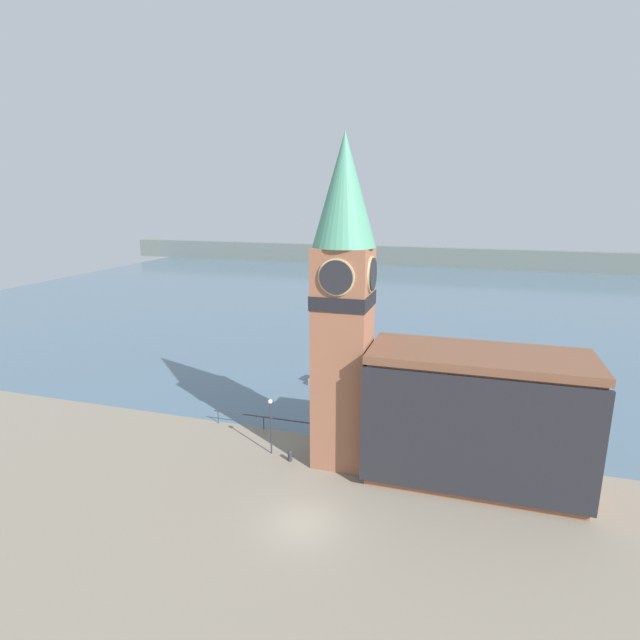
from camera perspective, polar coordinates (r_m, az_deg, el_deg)
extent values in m
plane|color=gray|center=(30.08, -1.97, -22.22)|extent=(160.00, 160.00, 0.00)
cube|color=slate|center=(95.33, 11.79, 2.87)|extent=(160.00, 120.00, 0.00)
cube|color=slate|center=(134.43, 13.46, 7.01)|extent=(180.00, 3.00, 5.00)
cube|color=#333338|center=(39.83, -6.47, -10.96)|extent=(8.51, 0.08, 0.08)
cylinder|color=#333338|center=(41.66, -11.55, -10.80)|extent=(0.07, 0.07, 1.05)
cylinder|color=#333338|center=(40.05, -6.45, -11.64)|extent=(0.07, 0.07, 1.05)
cylinder|color=#333338|center=(38.78, -0.95, -12.44)|extent=(0.07, 0.07, 1.05)
cube|color=#935B42|center=(32.99, 2.60, -4.47)|extent=(3.47, 3.47, 14.69)
cube|color=black|center=(31.97, 2.68, 2.30)|extent=(3.59, 3.59, 0.90)
cylinder|color=tan|center=(29.95, 1.87, 4.90)|extent=(2.28, 0.12, 2.28)
cylinder|color=#232328|center=(29.87, 1.83, 4.88)|extent=(2.07, 0.12, 2.07)
cylinder|color=tan|center=(31.28, 5.92, 5.22)|extent=(0.12, 2.28, 2.28)
cylinder|color=#232328|center=(31.27, 6.07, 5.21)|extent=(0.12, 2.07, 2.07)
cone|color=#4C9375|center=(31.32, 2.83, 14.62)|extent=(3.99, 3.99, 6.89)
cube|color=#935B42|center=(33.35, 17.27, -11.01)|extent=(12.92, 5.26, 8.08)
cube|color=brown|center=(31.83, 17.83, -3.97)|extent=(13.32, 5.66, 0.50)
cube|color=#232328|center=(30.77, 17.29, -12.87)|extent=(13.42, 0.30, 7.43)
cube|color=#B7B2A8|center=(48.26, 1.43, -7.24)|extent=(4.64, 3.16, 0.67)
cube|color=navy|center=(48.32, 0.66, -6.10)|extent=(2.19, 1.93, 1.08)
cylinder|color=#2D2D33|center=(35.71, -3.46, -15.32)|extent=(0.30, 0.30, 0.63)
sphere|color=#2D2D33|center=(35.55, -3.46, -14.88)|extent=(0.31, 0.31, 0.31)
cylinder|color=#2D2D33|center=(35.98, -5.63, -12.22)|extent=(0.10, 0.10, 3.87)
sphere|color=silver|center=(35.14, -5.71, -9.24)|extent=(0.32, 0.32, 0.32)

